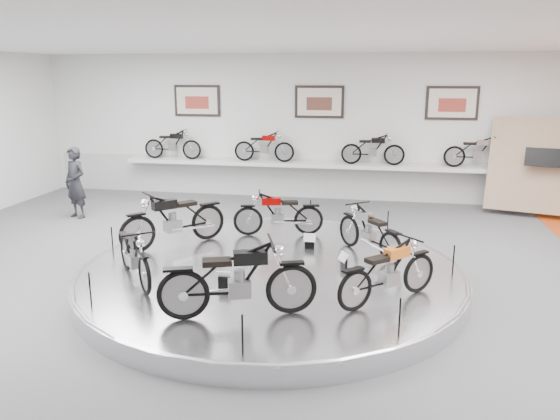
% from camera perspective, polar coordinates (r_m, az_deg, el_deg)
% --- Properties ---
extents(floor, '(16.00, 16.00, 0.00)m').
position_cam_1_polar(floor, '(9.03, -1.28, -8.41)').
color(floor, '#565658').
rests_on(floor, ground).
extents(ceiling, '(16.00, 16.00, 0.00)m').
position_cam_1_polar(ceiling, '(8.36, -1.44, 17.82)').
color(ceiling, white).
rests_on(ceiling, wall_back).
extents(wall_back, '(16.00, 0.00, 16.00)m').
position_cam_1_polar(wall_back, '(15.33, 4.10, 8.60)').
color(wall_back, silver).
rests_on(wall_back, floor).
extents(dado_band, '(15.68, 0.04, 1.10)m').
position_cam_1_polar(dado_band, '(15.52, 4.00, 3.25)').
color(dado_band, '#BCBCBA').
rests_on(dado_band, floor).
extents(display_platform, '(6.40, 6.40, 0.30)m').
position_cam_1_polar(display_platform, '(9.25, -0.90, -6.85)').
color(display_platform, silver).
rests_on(display_platform, floor).
extents(platform_rim, '(6.40, 6.40, 0.10)m').
position_cam_1_polar(platform_rim, '(9.21, -0.91, -6.16)').
color(platform_rim, '#B2B2BA').
rests_on(platform_rim, display_platform).
extents(shelf, '(11.00, 0.55, 0.10)m').
position_cam_1_polar(shelf, '(15.16, 3.91, 4.73)').
color(shelf, silver).
rests_on(shelf, wall_back).
extents(poster_left, '(1.35, 0.06, 0.88)m').
position_cam_1_polar(poster_left, '(16.02, -8.65, 11.22)').
color(poster_left, beige).
rests_on(poster_left, wall_back).
extents(poster_center, '(1.35, 0.06, 0.88)m').
position_cam_1_polar(poster_center, '(15.24, 4.13, 11.20)').
color(poster_center, beige).
rests_on(poster_center, wall_back).
extents(poster_right, '(1.35, 0.06, 0.88)m').
position_cam_1_polar(poster_right, '(15.25, 17.54, 10.60)').
color(poster_right, beige).
rests_on(poster_right, wall_back).
extents(display_panel, '(2.56, 1.52, 2.30)m').
position_cam_1_polar(display_panel, '(14.94, 25.53, 4.22)').
color(display_panel, tan).
rests_on(display_panel, floor).
extents(shelf_bike_a, '(1.22, 0.43, 0.73)m').
position_cam_1_polar(shelf_bike_a, '(16.13, -11.15, 6.55)').
color(shelf_bike_a, black).
rests_on(shelf_bike_a, shelf).
extents(shelf_bike_b, '(1.22, 0.43, 0.73)m').
position_cam_1_polar(shelf_bike_b, '(15.35, -1.67, 6.44)').
color(shelf_bike_b, '#7F0200').
rests_on(shelf_bike_b, shelf).
extents(shelf_bike_c, '(1.22, 0.43, 0.73)m').
position_cam_1_polar(shelf_bike_c, '(15.01, 9.66, 6.07)').
color(shelf_bike_c, black).
rests_on(shelf_bike_c, shelf).
extents(shelf_bike_d, '(1.22, 0.43, 0.73)m').
position_cam_1_polar(shelf_bike_d, '(15.21, 19.93, 5.53)').
color(shelf_bike_d, '#ABABB0').
rests_on(shelf_bike_d, shelf).
extents(bike_a, '(1.37, 1.53, 0.90)m').
position_cam_1_polar(bike_a, '(9.77, 9.30, -2.20)').
color(bike_a, '#ABABB0').
rests_on(bike_a, display_platform).
extents(bike_b, '(1.61, 0.88, 0.90)m').
position_cam_1_polar(bike_b, '(10.86, -0.17, -0.35)').
color(bike_b, '#7F0200').
rests_on(bike_b, display_platform).
extents(bike_c, '(1.70, 1.73, 1.06)m').
position_cam_1_polar(bike_c, '(10.34, -11.06, -0.91)').
color(bike_c, black).
rests_on(bike_c, display_platform).
extents(bike_d, '(1.35, 1.49, 0.88)m').
position_cam_1_polar(bike_d, '(8.76, -14.99, -4.48)').
color(bike_d, black).
rests_on(bike_d, display_platform).
extents(bike_e, '(1.91, 1.18, 1.06)m').
position_cam_1_polar(bike_e, '(7.24, -4.43, -7.23)').
color(bike_e, black).
rests_on(bike_e, display_platform).
extents(bike_f, '(1.49, 1.45, 0.90)m').
position_cam_1_polar(bike_f, '(7.86, 11.27, -6.31)').
color(bike_f, '#CB621A').
rests_on(bike_f, display_platform).
extents(visitor, '(0.74, 0.62, 1.74)m').
position_cam_1_polar(visitor, '(14.20, -20.59, 2.68)').
color(visitor, black).
rests_on(visitor, floor).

